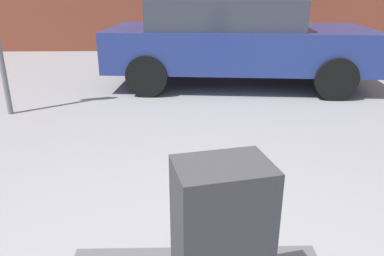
% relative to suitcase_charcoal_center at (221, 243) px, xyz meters
% --- Properties ---
extents(suitcase_charcoal_center, '(0.40, 0.33, 0.69)m').
position_rel_suitcase_charcoal_center_xyz_m(suitcase_charcoal_center, '(0.00, 0.00, 0.00)').
color(suitcase_charcoal_center, '#2D2D33').
rests_on(suitcase_charcoal_center, luggage_cart).
extents(parked_car, '(4.44, 2.21, 1.42)m').
position_rel_suitcase_charcoal_center_xyz_m(parked_car, '(0.71, 5.20, 0.08)').
color(parked_car, navy).
rests_on(parked_car, ground_plane).
extents(bollard_kerb_near, '(0.28, 0.28, 0.72)m').
position_rel_suitcase_charcoal_center_xyz_m(bollard_kerb_near, '(2.17, 6.32, -0.33)').
color(bollard_kerb_near, '#72665B').
rests_on(bollard_kerb_near, ground_plane).
extents(bollard_kerb_mid, '(0.28, 0.28, 0.72)m').
position_rel_suitcase_charcoal_center_xyz_m(bollard_kerb_mid, '(3.69, 6.32, -0.33)').
color(bollard_kerb_mid, '#72665B').
rests_on(bollard_kerb_mid, ground_plane).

